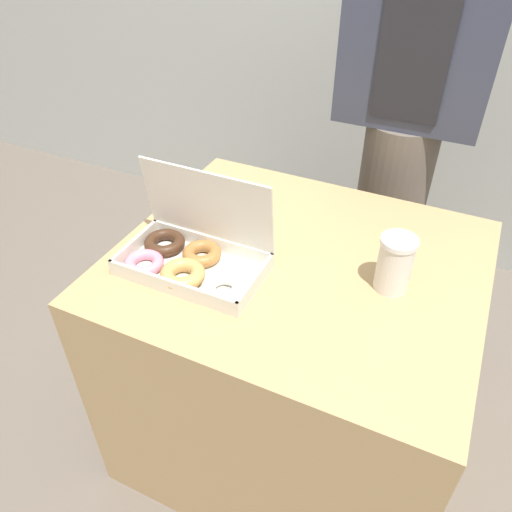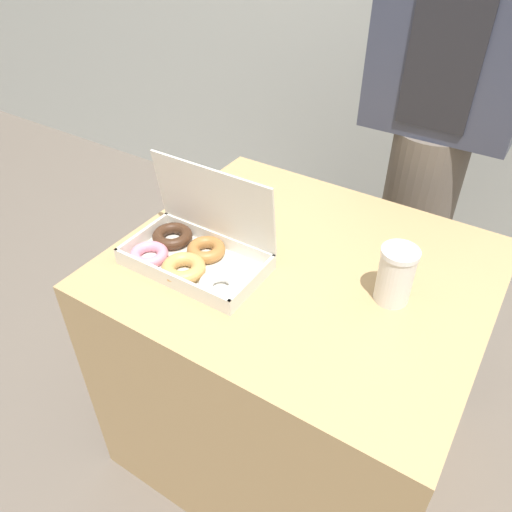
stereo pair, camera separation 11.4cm
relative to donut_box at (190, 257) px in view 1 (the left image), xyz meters
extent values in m
plane|color=#665B51|center=(0.22, 0.14, -0.79)|extent=(14.00, 14.00, 0.00)
cube|color=tan|center=(0.22, 0.14, -0.41)|extent=(0.89, 0.78, 0.75)
cube|color=silver|center=(0.01, -0.01, -0.03)|extent=(0.34, 0.19, 0.01)
cube|color=silver|center=(-0.16, -0.01, -0.01)|extent=(0.01, 0.19, 0.04)
cube|color=silver|center=(0.18, -0.01, -0.01)|extent=(0.01, 0.19, 0.04)
cube|color=silver|center=(0.01, -0.10, -0.01)|extent=(0.34, 0.01, 0.04)
cube|color=silver|center=(0.01, 0.09, -0.01)|extent=(0.34, 0.01, 0.04)
cube|color=silver|center=(0.01, 0.08, 0.10)|extent=(0.34, 0.03, 0.19)
torus|color=pink|center=(-0.10, -0.05, -0.02)|extent=(0.12, 0.12, 0.03)
torus|color=#422819|center=(-0.10, 0.04, -0.02)|extent=(0.13, 0.13, 0.03)
torus|color=tan|center=(0.01, -0.05, -0.01)|extent=(0.14, 0.14, 0.03)
torus|color=#A87038|center=(0.01, 0.04, -0.01)|extent=(0.13, 0.13, 0.03)
torus|color=white|center=(0.12, -0.05, -0.01)|extent=(0.12, 0.12, 0.03)
cylinder|color=silver|center=(0.45, 0.14, 0.03)|extent=(0.08, 0.08, 0.13)
cylinder|color=white|center=(0.45, 0.14, 0.09)|extent=(0.08, 0.08, 0.01)
cylinder|color=#665B51|center=(0.33, 0.81, -0.35)|extent=(0.24, 0.24, 0.88)
cube|color=#383D51|center=(0.33, 0.81, 0.36)|extent=(0.44, 0.20, 0.55)
cube|color=#232328|center=(0.33, 0.71, 0.31)|extent=(0.20, 0.01, 0.35)
camera|label=1|loc=(0.54, -0.78, 0.74)|focal=35.00mm
camera|label=2|loc=(0.64, -0.72, 0.74)|focal=35.00mm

